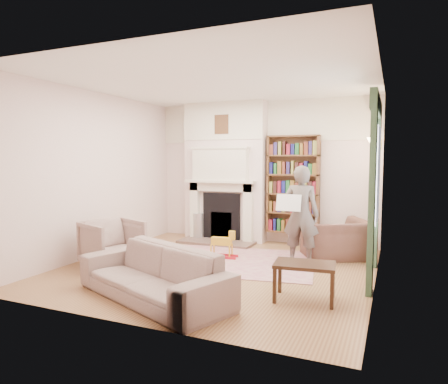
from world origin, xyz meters
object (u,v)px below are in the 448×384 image
at_px(armchair_reading, 335,239).
at_px(sofa, 153,274).
at_px(rocking_horse, 222,244).
at_px(coffee_table, 304,282).
at_px(bookcase, 293,184).
at_px(paraffin_heater, 199,226).
at_px(armchair_left, 112,243).
at_px(man_reading, 301,215).

distance_m(armchair_reading, sofa, 3.35).
bearing_deg(rocking_horse, coffee_table, -47.92).
bearing_deg(bookcase, sofa, -102.52).
height_order(bookcase, rocking_horse, bookcase).
bearing_deg(armchair_reading, paraffin_heater, -38.08).
height_order(bookcase, sofa, bookcase).
height_order(sofa, rocking_horse, sofa).
relative_size(bookcase, rocking_horse, 3.46).
relative_size(armchair_left, rocking_horse, 1.50).
relative_size(armchair_left, coffee_table, 1.14).
distance_m(armchair_reading, man_reading, 0.88).
xyz_separation_m(armchair_left, man_reading, (2.64, 1.31, 0.42)).
distance_m(bookcase, armchair_reading, 1.46).
distance_m(armchair_left, rocking_horse, 1.77).
relative_size(armchair_reading, coffee_table, 1.44).
xyz_separation_m(armchair_left, paraffin_heater, (0.27, 2.42, -0.09)).
height_order(man_reading, paraffin_heater, man_reading).
distance_m(armchair_left, man_reading, 2.97).
xyz_separation_m(bookcase, coffee_table, (0.86, -2.99, -0.95)).
distance_m(armchair_reading, coffee_table, 2.23).
height_order(armchair_left, sofa, armchair_left).
relative_size(sofa, paraffin_heater, 3.83).
height_order(bookcase, armchair_reading, bookcase).
xyz_separation_m(man_reading, rocking_horse, (-1.30, -0.16, -0.55)).
relative_size(sofa, man_reading, 1.35).
bearing_deg(armchair_left, bookcase, -18.08).
xyz_separation_m(armchair_reading, rocking_horse, (-1.75, -0.76, -0.09)).
distance_m(armchair_left, coffee_table, 3.06).
relative_size(bookcase, armchair_left, 2.32).
distance_m(man_reading, paraffin_heater, 2.66).
xyz_separation_m(sofa, rocking_horse, (-0.03, 2.12, -0.07)).
bearing_deg(man_reading, coffee_table, 102.28).
height_order(bookcase, paraffin_heater, bookcase).
bearing_deg(armchair_reading, armchair_left, 3.96).
bearing_deg(paraffin_heater, man_reading, -25.23).
bearing_deg(sofa, man_reading, 82.88).
distance_m(paraffin_heater, rocking_horse, 1.66).
height_order(coffee_table, paraffin_heater, paraffin_heater).
bearing_deg(armchair_reading, bookcase, -68.05).
height_order(armchair_reading, rocking_horse, armchair_reading).
relative_size(armchair_left, paraffin_heater, 1.45).
xyz_separation_m(sofa, paraffin_heater, (-1.10, 3.39, -0.03)).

